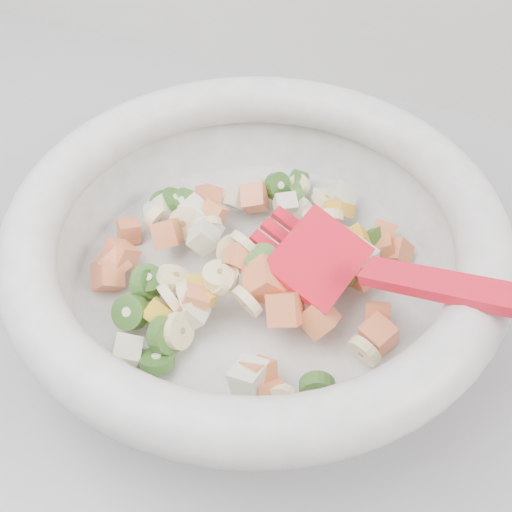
% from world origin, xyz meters
% --- Properties ---
extents(counter, '(2.00, 0.60, 0.90)m').
position_xyz_m(counter, '(0.00, 1.45, 0.45)').
color(counter, gray).
rests_on(counter, ground).
extents(mixing_bowl, '(0.48, 0.37, 0.15)m').
position_xyz_m(mixing_bowl, '(-0.06, 1.41, 0.96)').
color(mixing_bowl, silver).
rests_on(mixing_bowl, counter).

